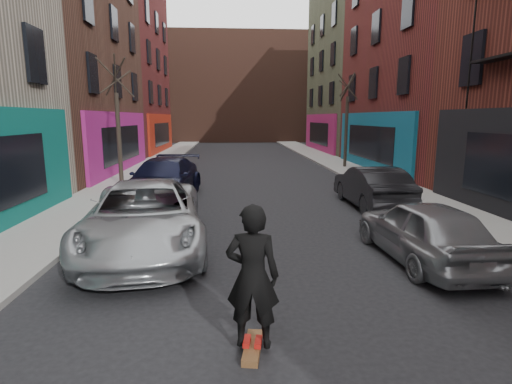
{
  "coord_description": "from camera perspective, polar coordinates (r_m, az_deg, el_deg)",
  "views": [
    {
      "loc": [
        -1.12,
        -0.88,
        3.2
      ],
      "look_at": [
        -0.55,
        7.66,
        1.6
      ],
      "focal_mm": 28.0,
      "sensor_mm": 36.0,
      "label": 1
    }
  ],
  "objects": [
    {
      "name": "building_far",
      "position": [
        57.02,
        -2.74,
        14.41
      ],
      "size": [
        40.0,
        10.0,
        14.0
      ],
      "primitive_type": "cube",
      "color": "#47281E",
      "rests_on": "ground"
    },
    {
      "name": "parked_left_far",
      "position": [
        10.07,
        -15.64,
        -3.45
      ],
      "size": [
        3.45,
        6.24,
        1.65
      ],
      "primitive_type": "imported",
      "rotation": [
        0.0,
        0.0,
        0.12
      ],
      "color": "#9A9EA2",
      "rests_on": "ground"
    },
    {
      "name": "parked_right_end",
      "position": [
        14.99,
        16.21,
        0.74
      ],
      "size": [
        1.63,
        4.53,
        1.49
      ],
      "primitive_type": "imported",
      "rotation": [
        0.0,
        0.0,
        3.15
      ],
      "color": "black",
      "rests_on": "ground"
    },
    {
      "name": "skateboard",
      "position": [
        5.96,
        -0.48,
        -21.32
      ],
      "size": [
        0.35,
        0.83,
        0.1
      ],
      "primitive_type": "cube",
      "rotation": [
        0.0,
        0.0,
        -0.16
      ],
      "color": "brown",
      "rests_on": "ground"
    },
    {
      "name": "parked_right_far",
      "position": [
        9.72,
        22.83,
        -5.06
      ],
      "size": [
        1.9,
        4.29,
        1.44
      ],
      "primitive_type": "imported",
      "rotation": [
        0.0,
        0.0,
        3.19
      ],
      "color": "gray",
      "rests_on": "ground"
    },
    {
      "name": "skateboarder",
      "position": [
        5.48,
        -0.5,
        -11.95
      ],
      "size": [
        0.8,
        0.59,
        2.0
      ],
      "primitive_type": "imported",
      "rotation": [
        0.0,
        0.0,
        2.98
      ],
      "color": "black",
      "rests_on": "skateboard"
    },
    {
      "name": "parked_left_end",
      "position": [
        16.09,
        -13.12,
        1.76
      ],
      "size": [
        2.85,
        5.76,
        1.61
      ],
      "primitive_type": "imported",
      "rotation": [
        0.0,
        0.0,
        -0.11
      ],
      "color": "black",
      "rests_on": "ground"
    },
    {
      "name": "tree_right_far",
      "position": [
        25.93,
        12.85,
        11.07
      ],
      "size": [
        2.0,
        2.0,
        6.8
      ],
      "primitive_type": null,
      "color": "black",
      "rests_on": "sidewalk_right"
    },
    {
      "name": "tree_left_far",
      "position": [
        19.55,
        -19.19,
        10.55
      ],
      "size": [
        2.0,
        2.0,
        6.5
      ],
      "primitive_type": null,
      "color": "black",
      "rests_on": "sidewalk_left"
    },
    {
      "name": "sidewalk_left",
      "position": [
        31.46,
        -13.2,
        4.6
      ],
      "size": [
        2.5,
        84.0,
        0.13
      ],
      "primitive_type": "cube",
      "color": "gray",
      "rests_on": "ground"
    },
    {
      "name": "sidewalk_right",
      "position": [
        31.9,
        9.62,
        4.81
      ],
      "size": [
        2.5,
        84.0,
        0.13
      ],
      "primitive_type": "cube",
      "color": "gray",
      "rests_on": "ground"
    }
  ]
}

